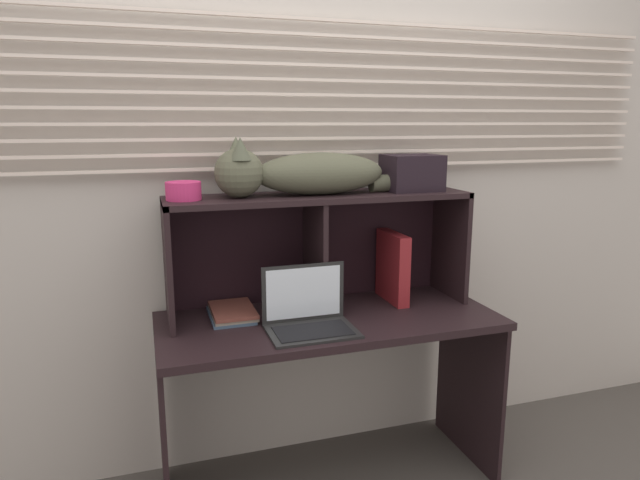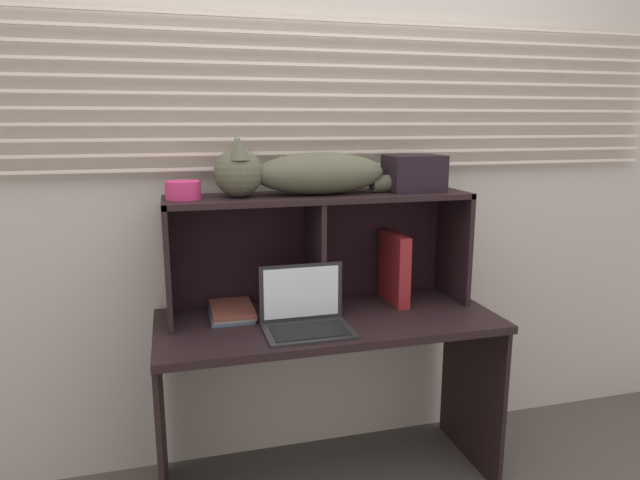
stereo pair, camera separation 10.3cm
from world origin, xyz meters
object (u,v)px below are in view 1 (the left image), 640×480
book_stack (232,312)px  storage_box (412,173)px  laptop (309,316)px  small_basket (183,191)px  binder_upright (393,267)px  cat (302,173)px

book_stack → storage_box: bearing=0.1°
laptop → small_basket: size_ratio=2.48×
small_basket → laptop: bearing=-27.6°
laptop → storage_box: bearing=22.8°
binder_upright → book_stack: size_ratio=1.18×
cat → laptop: bearing=-100.1°
small_basket → binder_upright: bearing=0.0°
book_stack → storage_box: storage_box is taller
binder_upright → laptop: bearing=-153.8°
storage_box → book_stack: bearing=-179.9°
small_basket → storage_box: (0.91, 0.00, 0.04)m
cat → small_basket: (-0.45, -0.00, -0.05)m
small_basket → storage_box: bearing=0.0°
book_stack → storage_box: size_ratio=1.12×
binder_upright → book_stack: (-0.68, -0.00, -0.13)m
book_stack → storage_box: (0.75, 0.00, 0.52)m
cat → binder_upright: cat is taller
small_basket → book_stack: bearing=-0.4°
cat → laptop: size_ratio=2.83×
binder_upright → small_basket: bearing=180.0°
small_basket → storage_box: storage_box is taller
cat → book_stack: size_ratio=3.63×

